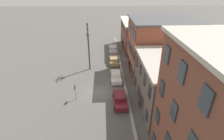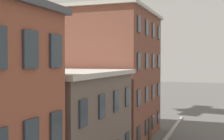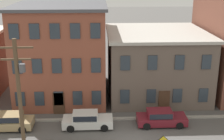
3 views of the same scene
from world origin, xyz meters
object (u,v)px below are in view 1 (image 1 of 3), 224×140
Objects in this scene: car_tan at (114,60)px; car_silver at (113,49)px; caution_sign at (75,90)px; utility_pole at (88,45)px; car_maroon at (120,99)px; car_white at (116,76)px.

car_silver is at bearing 178.91° from car_tan.
car_tan is 1.71× the size of caution_sign.
utility_pole reaches higher than car_tan.
caution_sign is at bearing -18.94° from car_silver.
car_tan is 1.00× the size of car_maroon.
utility_pole is (2.54, -4.86, 4.35)m from car_tan.
utility_pole is at bearing 171.51° from caution_sign.
car_silver is at bearing 179.99° from car_maroon.
caution_sign reaches higher than car_silver.
car_white is at bearing 130.76° from caution_sign.
car_tan is at bearing -179.49° from car_maroon.
car_maroon is at bearing 24.53° from utility_pole.
car_silver is at bearing 151.07° from utility_pole.
caution_sign is 10.41m from utility_pole.
car_silver and car_white have the same top height.
caution_sign is at bearing -49.24° from car_white.
utility_pole reaches higher than car_maroon.
caution_sign reaches higher than car_white.
car_white is at bearing 48.35° from utility_pole.
car_tan is 0.49× the size of utility_pole.
utility_pole is at bearing -62.41° from car_tan.
caution_sign is 0.28× the size of utility_pole.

